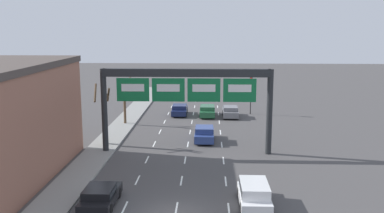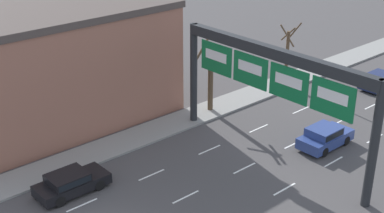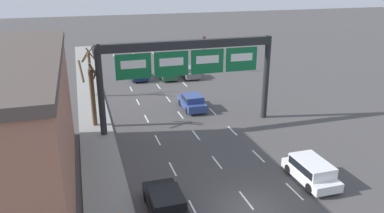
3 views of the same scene
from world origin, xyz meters
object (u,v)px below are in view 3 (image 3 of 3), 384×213
(sign_gantry, at_px, (189,62))
(tree_bare_third, at_px, (92,93))
(car_grey, at_px, (189,72))
(car_black, at_px, (166,202))
(car_green, at_px, (167,72))
(traffic_light_near_gantry, at_px, (204,47))
(car_navy, at_px, (138,74))
(tree_bare_closest, at_px, (90,70))
(car_blue, at_px, (192,101))
(suv_white, at_px, (311,170))

(sign_gantry, bearing_deg, tree_bare_third, 163.83)
(car_grey, bearing_deg, tree_bare_third, -133.32)
(sign_gantry, distance_m, car_black, 13.86)
(sign_gantry, xyz_separation_m, car_green, (1.84, 16.37, -5.12))
(traffic_light_near_gantry, bearing_deg, car_navy, -173.73)
(traffic_light_near_gantry, height_order, tree_bare_closest, tree_bare_closest)
(car_grey, distance_m, tree_bare_third, 18.79)
(car_green, bearing_deg, car_blue, -91.22)
(car_green, height_order, car_navy, car_green)
(car_grey, distance_m, car_blue, 12.15)
(car_green, relative_size, suv_white, 1.13)
(car_navy, relative_size, traffic_light_near_gantry, 0.88)
(sign_gantry, xyz_separation_m, car_blue, (1.58, 4.16, -5.07))
(car_grey, height_order, car_blue, car_blue)
(sign_gantry, bearing_deg, traffic_light_near_gantry, 67.31)
(car_blue, xyz_separation_m, tree_bare_closest, (-9.38, 7.22, 2.16))
(car_grey, relative_size, car_blue, 0.99)
(traffic_light_near_gantry, bearing_deg, car_green, -164.65)
(car_navy, xyz_separation_m, tree_bare_closest, (-6.05, -5.53, 2.21))
(sign_gantry, distance_m, car_blue, 6.75)
(car_black, bearing_deg, sign_gantry, 67.70)
(car_navy, height_order, car_grey, car_grey)
(car_black, bearing_deg, car_navy, 83.80)
(sign_gantry, bearing_deg, suv_white, -66.40)
(sign_gantry, distance_m, traffic_light_near_gantry, 19.57)
(car_black, bearing_deg, traffic_light_near_gantry, 67.47)
(car_green, relative_size, tree_bare_third, 0.82)
(car_blue, bearing_deg, tree_bare_third, -169.16)
(car_black, distance_m, tree_bare_closest, 23.57)
(car_green, height_order, suv_white, suv_white)
(suv_white, xyz_separation_m, tree_bare_third, (-12.97, 13.65, 2.26))
(suv_white, height_order, traffic_light_near_gantry, traffic_light_near_gantry)
(car_green, xyz_separation_m, suv_white, (3.11, -27.70, 0.09))
(sign_gantry, bearing_deg, car_grey, 73.28)
(car_navy, bearing_deg, tree_bare_third, -113.26)
(car_black, bearing_deg, suv_white, 3.35)
(car_green, height_order, car_blue, car_blue)
(car_navy, relative_size, car_black, 0.98)
(car_blue, bearing_deg, car_black, -111.92)
(car_green, bearing_deg, tree_bare_closest, -152.63)
(car_black, relative_size, traffic_light_near_gantry, 0.89)
(car_navy, xyz_separation_m, car_grey, (6.52, -1.01, 0.01))
(car_navy, relative_size, car_blue, 1.02)
(tree_bare_closest, bearing_deg, car_navy, 42.41)
(car_blue, xyz_separation_m, suv_white, (3.37, -15.49, 0.04))
(car_green, relative_size, car_black, 1.09)
(car_grey, distance_m, tree_bare_closest, 13.54)
(tree_bare_closest, bearing_deg, suv_white, -60.69)
(sign_gantry, height_order, car_green, sign_gantry)
(suv_white, bearing_deg, car_navy, 103.35)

